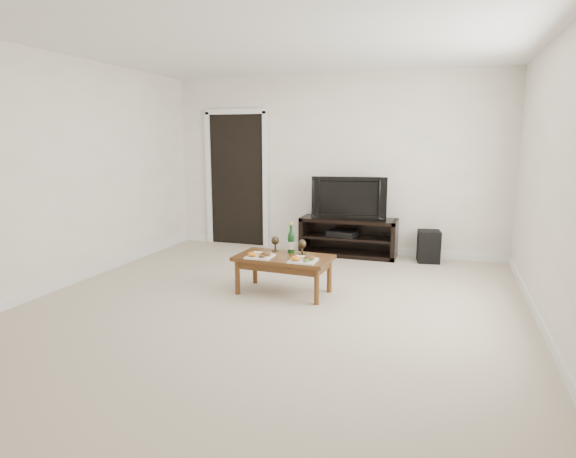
{
  "coord_description": "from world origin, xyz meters",
  "views": [
    {
      "loc": [
        1.62,
        -4.27,
        1.68
      ],
      "look_at": [
        -0.02,
        0.67,
        0.7
      ],
      "focal_mm": 30.0,
      "sensor_mm": 36.0,
      "label": 1
    }
  ],
  "objects_px": {
    "television": "(349,197)",
    "subwoofer": "(429,246)",
    "media_console": "(348,237)",
    "coffee_table": "(284,275)"
  },
  "relations": [
    {
      "from": "media_console",
      "to": "television",
      "type": "height_order",
      "value": "television"
    },
    {
      "from": "subwoofer",
      "to": "coffee_table",
      "type": "relative_size",
      "value": 0.43
    },
    {
      "from": "media_console",
      "to": "subwoofer",
      "type": "bearing_deg",
      "value": -0.9
    },
    {
      "from": "subwoofer",
      "to": "coffee_table",
      "type": "xyz_separation_m",
      "value": [
        -1.46,
        -1.92,
        -0.01
      ]
    },
    {
      "from": "media_console",
      "to": "subwoofer",
      "type": "height_order",
      "value": "media_console"
    },
    {
      "from": "media_console",
      "to": "subwoofer",
      "type": "distance_m",
      "value": 1.13
    },
    {
      "from": "television",
      "to": "coffee_table",
      "type": "height_order",
      "value": "television"
    },
    {
      "from": "television",
      "to": "media_console",
      "type": "bearing_deg",
      "value": -9.06
    },
    {
      "from": "subwoofer",
      "to": "coffee_table",
      "type": "distance_m",
      "value": 2.41
    },
    {
      "from": "television",
      "to": "subwoofer",
      "type": "height_order",
      "value": "television"
    }
  ]
}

